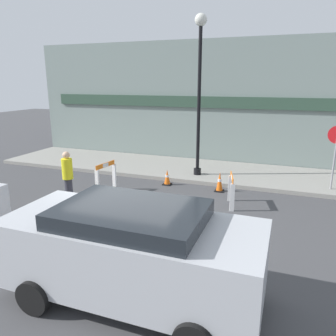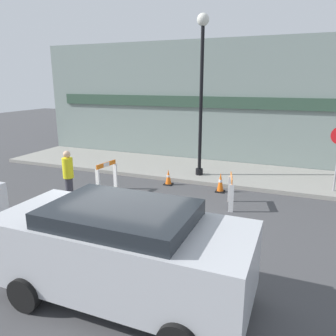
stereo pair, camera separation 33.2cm
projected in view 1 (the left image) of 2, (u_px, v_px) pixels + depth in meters
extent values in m
plane|color=#424244|center=(137.00, 235.00, 8.16)|extent=(60.00, 60.00, 0.00)
cube|color=gray|center=(200.00, 170.00, 13.78)|extent=(18.00, 3.45, 0.15)
cube|color=gray|center=(212.00, 103.00, 14.73)|extent=(18.00, 0.12, 5.50)
cube|color=#2D4738|center=(212.00, 102.00, 14.62)|extent=(16.20, 0.10, 0.50)
cylinder|color=black|center=(197.00, 171.00, 12.91)|extent=(0.29, 0.29, 0.24)
cylinder|color=black|center=(199.00, 104.00, 12.24)|extent=(0.13, 0.13, 5.48)
sphere|color=silver|center=(201.00, 20.00, 11.49)|extent=(0.44, 0.44, 0.44)
cylinder|color=gray|center=(334.00, 159.00, 10.90)|extent=(0.06, 0.06, 2.14)
cube|color=white|center=(232.00, 198.00, 9.55)|extent=(0.14, 0.09, 0.84)
cube|color=white|center=(230.00, 188.00, 10.38)|extent=(0.14, 0.09, 0.84)
cube|color=orange|center=(232.00, 177.00, 9.84)|extent=(0.24, 0.90, 0.15)
cube|color=white|center=(232.00, 177.00, 9.84)|extent=(0.09, 0.28, 0.14)
cube|color=white|center=(114.00, 177.00, 11.47)|extent=(0.14, 0.08, 0.92)
cube|color=white|center=(97.00, 184.00, 10.70)|extent=(0.14, 0.08, 0.92)
cube|color=orange|center=(105.00, 165.00, 10.95)|extent=(0.15, 0.97, 0.15)
cube|color=white|center=(105.00, 165.00, 10.95)|extent=(0.07, 0.29, 0.14)
cube|color=black|center=(219.00, 191.00, 11.39)|extent=(0.30, 0.30, 0.04)
cone|color=orange|center=(220.00, 181.00, 11.30)|extent=(0.23, 0.22, 0.66)
cylinder|color=white|center=(220.00, 180.00, 11.29)|extent=(0.13, 0.13, 0.09)
cube|color=black|center=(151.00, 226.00, 8.64)|extent=(0.30, 0.30, 0.04)
cone|color=orange|center=(151.00, 214.00, 8.55)|extent=(0.22, 0.23, 0.60)
cylinder|color=white|center=(151.00, 213.00, 8.55)|extent=(0.13, 0.13, 0.08)
cube|color=black|center=(167.00, 184.00, 12.11)|extent=(0.30, 0.30, 0.04)
cone|color=orange|center=(167.00, 177.00, 12.04)|extent=(0.22, 0.22, 0.54)
cylinder|color=white|center=(167.00, 176.00, 12.03)|extent=(0.13, 0.13, 0.08)
cube|color=black|center=(119.00, 229.00, 8.44)|extent=(0.30, 0.30, 0.04)
cone|color=orange|center=(119.00, 217.00, 8.35)|extent=(0.23, 0.22, 0.65)
cylinder|color=white|center=(119.00, 216.00, 8.34)|extent=(0.13, 0.13, 0.09)
cube|color=black|center=(81.00, 215.00, 9.34)|extent=(0.30, 0.30, 0.04)
cone|color=orange|center=(80.00, 205.00, 9.26)|extent=(0.22, 0.23, 0.55)
cylinder|color=white|center=(80.00, 204.00, 9.25)|extent=(0.13, 0.13, 0.08)
cylinder|color=#33333D|center=(69.00, 190.00, 10.30)|extent=(0.30, 0.30, 0.77)
cylinder|color=yellow|center=(67.00, 169.00, 10.11)|extent=(0.42, 0.42, 0.64)
sphere|color=#DBAD89|center=(66.00, 155.00, 10.00)|extent=(0.29, 0.29, 0.22)
cube|color=#B7BABF|center=(132.00, 253.00, 5.56)|extent=(4.38, 1.81, 1.17)
cube|color=#1E2328|center=(131.00, 222.00, 5.41)|extent=(2.41, 1.67, 0.53)
cylinder|color=black|center=(220.00, 271.00, 6.08)|extent=(0.60, 0.18, 0.60)
cylinder|color=black|center=(95.00, 246.00, 6.98)|extent=(0.60, 0.18, 0.60)
cylinder|color=black|center=(34.00, 297.00, 5.34)|extent=(0.60, 0.18, 0.60)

